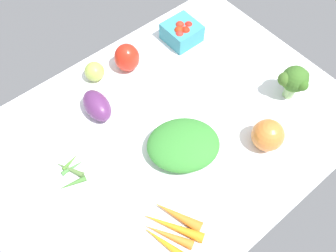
{
  "coord_description": "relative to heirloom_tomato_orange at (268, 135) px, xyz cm",
  "views": [
    {
      "loc": [
        -34.99,
        -42.17,
        91.1
      ],
      "look_at": [
        0.0,
        0.0,
        4.0
      ],
      "focal_mm": 39.21,
      "sensor_mm": 36.0,
      "label": 1
    }
  ],
  "objects": [
    {
      "name": "bell_pepper_red",
      "position": [
        -12.7,
        46.63,
        0.21
      ],
      "size": [
        8.57,
        8.57,
        9.27
      ],
      "primitive_type": "ellipsoid",
      "rotation": [
        0.0,
        0.0,
        6.18
      ],
      "color": "red",
      "rests_on": "tablecloth"
    },
    {
      "name": "okra_pile",
      "position": [
        -46.22,
        26.54,
        -3.69
      ],
      "size": [
        10.34,
        10.14,
        1.61
      ],
      "color": "#4B802E",
      "rests_on": "tablecloth"
    },
    {
      "name": "carrot_bunch",
      "position": [
        -35.32,
        -1.9,
        -3.14
      ],
      "size": [
        12.94,
        16.6,
        2.93
      ],
      "color": "orange",
      "rests_on": "tablecloth"
    },
    {
      "name": "broccoli_head",
      "position": [
        18.21,
        6.91,
        2.73
      ],
      "size": [
        9.83,
        8.59,
        11.44
      ],
      "color": "#91BB7A",
      "rests_on": "tablecloth"
    },
    {
      "name": "tablecloth",
      "position": [
        -17.84,
        20.57,
        -5.43
      ],
      "size": [
        104.0,
        76.0,
        2.0
      ],
      "primitive_type": "cube",
      "color": "white",
      "rests_on": "ground"
    },
    {
      "name": "berry_basket",
      "position": [
        8.43,
        45.09,
        -0.95
      ],
      "size": [
        10.67,
        10.67,
        7.31
      ],
      "color": "teal",
      "rests_on": "tablecloth"
    },
    {
      "name": "leafy_greens_clump",
      "position": [
        -18.99,
        12.75,
        -1.13
      ],
      "size": [
        25.41,
        24.37,
        6.59
      ],
      "primitive_type": "ellipsoid",
      "rotation": [
        0.0,
        0.0,
        4.17
      ],
      "color": "#378632",
      "rests_on": "tablecloth"
    },
    {
      "name": "heirloom_tomato_green",
      "position": [
        -23.01,
        49.62,
        -1.39
      ],
      "size": [
        6.08,
        6.08,
        6.08
      ],
      "primitive_type": "sphere",
      "color": "#A2B84D",
      "rests_on": "tablecloth"
    },
    {
      "name": "heirloom_tomato_orange",
      "position": [
        0.0,
        0.0,
        0.0
      ],
      "size": [
        8.86,
        8.86,
        8.86
      ],
      "primitive_type": "sphere",
      "color": "orange",
      "rests_on": "tablecloth"
    },
    {
      "name": "eggplant",
      "position": [
        -29.65,
        38.19,
        -1.0
      ],
      "size": [
        7.75,
        11.76,
        6.85
      ],
      "primitive_type": "ellipsoid",
      "rotation": [
        0.0,
        0.0,
        4.63
      ],
      "color": "#5D2B61",
      "rests_on": "tablecloth"
    }
  ]
}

